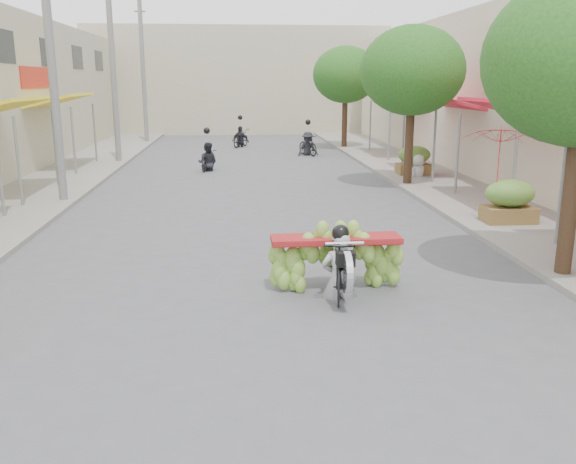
{
  "coord_description": "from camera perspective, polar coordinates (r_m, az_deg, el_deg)",
  "views": [
    {
      "loc": [
        -0.44,
        -5.96,
        3.45
      ],
      "look_at": [
        0.4,
        3.5,
        1.1
      ],
      "focal_mm": 38.0,
      "sensor_mm": 36.0,
      "label": 1
    }
  ],
  "objects": [
    {
      "name": "far_building",
      "position": [
        43.96,
        -4.68,
        13.91
      ],
      "size": [
        20.0,
        6.0,
        7.0
      ],
      "primitive_type": "cube",
      "color": "#B6AD8F",
      "rests_on": "ground"
    },
    {
      "name": "banana_motorbike",
      "position": [
        10.08,
        4.69,
        -2.04
      ],
      "size": [
        2.2,
        1.89,
        2.05
      ],
      "color": "black",
      "rests_on": "ground"
    },
    {
      "name": "bg_motorbike_b",
      "position": [
        29.41,
        1.87,
        8.81
      ],
      "size": [
        1.19,
        1.74,
        1.95
      ],
      "color": "black",
      "rests_on": "ground"
    },
    {
      "name": "sidewalk_right",
      "position": [
        22.5,
        14.31,
        4.8
      ],
      "size": [
        4.0,
        60.0,
        0.12
      ],
      "primitive_type": "cube",
      "color": "gray",
      "rests_on": "ground"
    },
    {
      "name": "street_tree_mid",
      "position": [
        20.8,
        11.57,
        14.55
      ],
      "size": [
        3.4,
        3.4,
        5.25
      ],
      "color": "#3A2719",
      "rests_on": "ground"
    },
    {
      "name": "produce_crate_mid",
      "position": [
        15.7,
        20.03,
        3.02
      ],
      "size": [
        1.2,
        0.88,
        1.16
      ],
      "color": "brown",
      "rests_on": "ground"
    },
    {
      "name": "pedestrian",
      "position": [
        22.64,
        12.17,
        7.1
      ],
      "size": [
        0.88,
        0.8,
        1.54
      ],
      "rotation": [
        0.0,
        0.0,
        3.73
      ],
      "color": "silver",
      "rests_on": "ground"
    },
    {
      "name": "bg_motorbike_c",
      "position": [
        33.36,
        -4.48,
        9.27
      ],
      "size": [
        1.26,
        1.79,
        1.95
      ],
      "color": "black",
      "rests_on": "ground"
    },
    {
      "name": "bg_motorbike_a",
      "position": [
        24.5,
        -7.56,
        7.53
      ],
      "size": [
        0.89,
        1.49,
        1.95
      ],
      "color": "black",
      "rests_on": "ground"
    },
    {
      "name": "street_tree_far",
      "position": [
        32.49,
        5.41,
        14.42
      ],
      "size": [
        3.4,
        3.4,
        5.25
      ],
      "color": "#3A2719",
      "rests_on": "ground"
    },
    {
      "name": "sidewalk_left",
      "position": [
        22.22,
        -22.28,
        4.08
      ],
      "size": [
        4.0,
        60.0,
        0.12
      ],
      "primitive_type": "cube",
      "color": "gray",
      "rests_on": "ground"
    },
    {
      "name": "produce_crate_far",
      "position": [
        23.1,
        11.71,
        6.81
      ],
      "size": [
        1.2,
        0.88,
        1.16
      ],
      "color": "brown",
      "rests_on": "ground"
    },
    {
      "name": "utility_pole_far",
      "position": [
        27.42,
        -16.07,
        14.58
      ],
      "size": [
        0.6,
        0.24,
        8.0
      ],
      "color": "slate",
      "rests_on": "ground"
    },
    {
      "name": "utility_pole_mid",
      "position": [
        18.64,
        -21.28,
        14.76
      ],
      "size": [
        0.6,
        0.24,
        8.0
      ],
      "color": "slate",
      "rests_on": "ground"
    },
    {
      "name": "ground",
      "position": [
        6.9,
        -0.79,
        -16.09
      ],
      "size": [
        120.0,
        120.0,
        0.0
      ],
      "primitive_type": "plane",
      "color": "#535358",
      "rests_on": "ground"
    },
    {
      "name": "market_umbrella",
      "position": [
        15.32,
        19.46,
        9.37
      ],
      "size": [
        2.16,
        2.16,
        1.7
      ],
      "rotation": [
        0.0,
        0.0,
        0.17
      ],
      "color": "#AF171B",
      "rests_on": "ground"
    },
    {
      "name": "utility_pole_back",
      "position": [
        36.3,
        -13.4,
        14.44
      ],
      "size": [
        0.6,
        0.24,
        8.0
      ],
      "color": "slate",
      "rests_on": "ground"
    }
  ]
}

